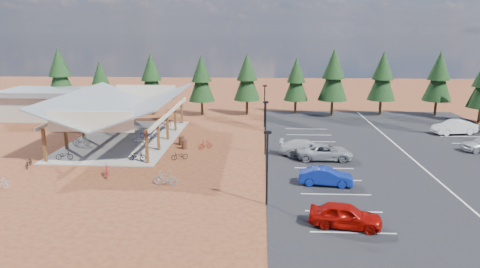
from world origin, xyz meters
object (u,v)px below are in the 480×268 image
bike_6 (147,134)px  bike_3 (123,121)px  outbuilding (47,103)px  car_9 (454,127)px  bike_pavilion (124,105)px  bike_4 (137,156)px  bike_5 (140,138)px  car_2 (325,152)px  trash_bin_1 (182,141)px  bike_11 (106,170)px  bike_9 (0,184)px  bike_16 (180,156)px  car_1 (326,176)px  trash_bin_0 (184,145)px  bike_7 (165,123)px  car_0 (345,215)px  bike_8 (29,162)px  bike_15 (205,145)px  bike_0 (64,155)px  bike_13 (165,178)px  bike_2 (115,128)px  lamp_post_0 (267,163)px  lamp_post_1 (265,124)px  car_3 (306,148)px  bike_1 (81,141)px

bike_6 → bike_3: bearing=46.3°
outbuilding → car_9: (50.47, -6.75, -1.19)m
bike_pavilion → bike_4: bearing=-66.0°
bike_5 → car_2: (18.32, -4.74, 0.15)m
trash_bin_1 → bike_11: size_ratio=0.53×
bike_9 → bike_16: bearing=-116.0°
bike_pavilion → car_1: size_ratio=4.78×
trash_bin_0 → bike_4: bike_4 is taller
bike_4 → bike_7: bearing=6.7°
bike_6 → car_0: (17.40, -20.59, 0.22)m
bike_8 → bike_9: bike_9 is taller
bike_15 → trash_bin_0: bearing=62.3°
bike_0 → car_1: (22.72, -5.26, 0.21)m
trash_bin_0 → car_9: car_9 is taller
bike_3 → bike_5: bike_5 is taller
bike_9 → bike_13: 12.07m
bike_7 → bike_15: bearing=-136.9°
trash_bin_1 → bike_4: bike_4 is taller
outbuilding → bike_2: (11.76, -7.76, -1.50)m
bike_5 → car_1: car_1 is taller
lamp_post_0 → bike_15: bearing=113.4°
bike_15 → car_1: car_1 is taller
bike_6 → bike_15: (6.80, -3.64, -0.10)m
bike_6 → car_0: size_ratio=0.40×
bike_6 → car_1: car_1 is taller
bike_6 → bike_15: size_ratio=1.15×
bike_2 → car_1: car_1 is taller
car_2 → car_9: bearing=-56.9°
bike_0 → bike_13: bike_13 is taller
bike_2 → bike_6: 5.32m
bike_6 → bike_2: bearing=67.7°
lamp_post_1 → bike_11: 14.77m
bike_5 → bike_9: bearing=157.0°
lamp_post_0 → bike_15: lamp_post_0 is taller
bike_8 → car_3: car_3 is taller
bike_5 → car_3: car_3 is taller
bike_3 → bike_11: 19.18m
lamp_post_0 → car_9: lamp_post_0 is taller
bike_9 → bike_11: bearing=-124.1°
bike_5 → car_1: 20.86m
bike_9 → car_0: bearing=-162.4°
car_1 → bike_9: bearing=102.5°
trash_bin_1 → bike_11: bike_11 is taller
trash_bin_0 → car_9: size_ratio=0.18×
bike_6 → car_2: car_2 is taller
lamp_post_0 → bike_1: 23.37m
trash_bin_0 → bike_11: (-4.85, -8.46, 0.06)m
car_1 → bike_1: bearing=73.9°
car_1 → bike_13: bearing=99.9°
lamp_post_1 → car_1: (4.54, -8.06, -2.27)m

